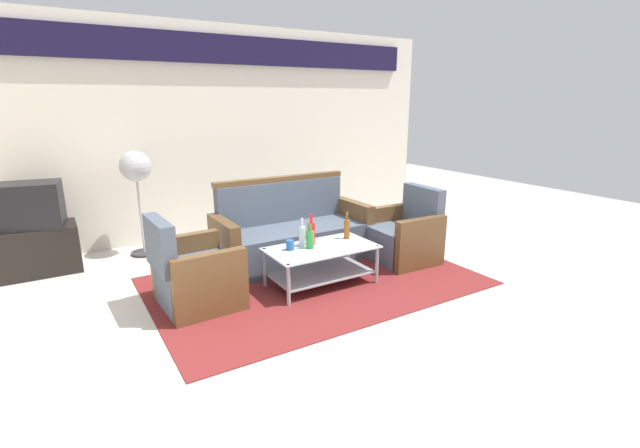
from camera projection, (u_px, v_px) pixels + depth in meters
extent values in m
plane|color=beige|center=(354.00, 310.00, 4.06)|extent=(14.00, 14.00, 0.00)
cube|color=silver|center=(228.00, 132.00, 6.20)|extent=(6.52, 0.12, 2.80)
cube|color=#191433|center=(225.00, 49.00, 5.84)|extent=(5.76, 0.08, 0.36)
cube|color=maroon|center=(315.00, 281.00, 4.69)|extent=(3.28, 2.14, 0.01)
cube|color=#4C5666|center=(294.00, 244.00, 5.19)|extent=(1.60, 0.71, 0.42)
cube|color=#4C5666|center=(281.00, 201.00, 5.34)|extent=(1.60, 0.15, 0.48)
cube|color=brown|center=(354.00, 226.00, 5.59)|extent=(0.12, 0.70, 0.62)
cube|color=brown|center=(225.00, 248.00, 4.74)|extent=(0.12, 0.70, 0.62)
cube|color=brown|center=(281.00, 179.00, 5.26)|extent=(1.64, 0.11, 0.06)
cube|color=#4C5666|center=(199.00, 283.00, 4.13)|extent=(0.69, 0.63, 0.40)
cube|color=#4C5666|center=(160.00, 245.00, 3.85)|extent=(0.15, 0.60, 0.45)
cube|color=brown|center=(186.00, 263.00, 4.37)|extent=(0.66, 0.13, 0.58)
cube|color=brown|center=(211.00, 286.00, 3.84)|extent=(0.66, 0.13, 0.58)
cube|color=#4C5666|center=(401.00, 243.00, 5.26)|extent=(0.68, 0.62, 0.40)
cube|color=#4C5666|center=(423.00, 205.00, 5.29)|extent=(0.14, 0.60, 0.45)
cube|color=brown|center=(420.00, 244.00, 4.96)|extent=(0.66, 0.12, 0.58)
cube|color=brown|center=(384.00, 229.00, 5.51)|extent=(0.66, 0.12, 0.58)
cube|color=silver|center=(321.00, 248.00, 4.50)|extent=(1.10, 0.60, 0.02)
cube|color=#9E9EA5|center=(321.00, 273.00, 4.57)|extent=(1.00, 0.52, 0.02)
cylinder|color=#9E9EA5|center=(265.00, 267.00, 4.51)|extent=(0.04, 0.04, 0.40)
cylinder|color=#9E9EA5|center=(348.00, 250.00, 5.02)|extent=(0.04, 0.04, 0.40)
cylinder|color=#9E9EA5|center=(289.00, 285.00, 4.08)|extent=(0.04, 0.04, 0.40)
cylinder|color=#9E9EA5|center=(377.00, 264.00, 4.59)|extent=(0.04, 0.04, 0.40)
cylinder|color=#2D8C38|center=(310.00, 240.00, 4.45)|extent=(0.08, 0.08, 0.17)
cylinder|color=#2D8C38|center=(310.00, 228.00, 4.41)|extent=(0.03, 0.03, 0.07)
cylinder|color=silver|center=(302.00, 236.00, 4.51)|extent=(0.07, 0.07, 0.20)
cylinder|color=silver|center=(302.00, 222.00, 4.47)|extent=(0.03, 0.03, 0.09)
cylinder|color=brown|center=(347.00, 229.00, 4.76)|extent=(0.06, 0.06, 0.20)
cylinder|color=brown|center=(347.00, 216.00, 4.72)|extent=(0.02, 0.02, 0.09)
cylinder|color=red|center=(311.00, 234.00, 4.56)|extent=(0.08, 0.08, 0.22)
cylinder|color=red|center=(311.00, 219.00, 4.52)|extent=(0.03, 0.03, 0.09)
cylinder|color=#2659A5|center=(290.00, 245.00, 4.40)|extent=(0.08, 0.08, 0.10)
cube|color=black|center=(38.00, 250.00, 4.88)|extent=(0.80, 0.50, 0.52)
cube|color=black|center=(30.00, 205.00, 4.75)|extent=(0.66, 0.52, 0.48)
cube|color=black|center=(34.00, 201.00, 4.94)|extent=(0.51, 0.08, 0.36)
cylinder|color=#2D2D33|center=(145.00, 253.00, 5.53)|extent=(0.32, 0.32, 0.03)
cylinder|color=#B2B2B7|center=(141.00, 214.00, 5.40)|extent=(0.03, 0.03, 0.95)
sphere|color=#B2B2B7|center=(135.00, 166.00, 5.25)|extent=(0.36, 0.36, 0.36)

